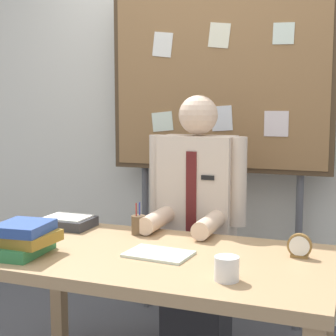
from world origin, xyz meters
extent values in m
cube|color=silver|center=(0.00, 1.25, 1.35)|extent=(6.40, 0.08, 2.70)
cube|color=tan|center=(0.00, 0.00, 0.71)|extent=(1.55, 0.83, 0.05)
cube|color=tan|center=(-0.72, 0.36, 0.34)|extent=(0.07, 0.07, 0.68)
cube|color=tan|center=(0.72, 0.36, 0.34)|extent=(0.07, 0.07, 0.68)
cube|color=#2D2D33|center=(0.00, 0.65, 0.22)|extent=(0.34, 0.30, 0.44)
cube|color=beige|center=(0.00, 0.65, 0.82)|extent=(0.40, 0.22, 0.76)
sphere|color=beige|center=(0.00, 0.65, 1.32)|extent=(0.21, 0.21, 0.21)
cylinder|color=beige|center=(-0.23, 0.63, 0.97)|extent=(0.09, 0.09, 0.47)
cylinder|color=beige|center=(0.23, 0.63, 0.97)|extent=(0.09, 0.09, 0.47)
cylinder|color=beige|center=(-0.14, 0.39, 0.78)|extent=(0.09, 0.30, 0.09)
cylinder|color=beige|center=(0.14, 0.39, 0.78)|extent=(0.09, 0.30, 0.09)
cube|color=#591919|center=(0.00, 0.54, 0.88)|extent=(0.06, 0.01, 0.50)
cube|color=black|center=(0.09, 0.54, 0.99)|extent=(0.07, 0.01, 0.02)
cube|color=#4C3823|center=(0.00, 1.05, 1.52)|extent=(1.38, 0.05, 1.12)
cube|color=olive|center=(0.00, 1.04, 1.52)|extent=(1.32, 0.04, 1.06)
cylinder|color=#59595E|center=(-0.50, 1.08, 0.50)|extent=(0.04, 0.04, 0.99)
cylinder|color=#59595E|center=(0.50, 1.08, 0.50)|extent=(0.04, 0.04, 0.99)
cube|color=silver|center=(0.39, 1.02, 1.77)|extent=(0.12, 0.00, 0.12)
cube|color=white|center=(-0.35, 1.02, 1.74)|extent=(0.14, 0.00, 0.16)
cube|color=silver|center=(0.36, 1.02, 1.26)|extent=(0.14, 0.00, 0.15)
cube|color=#F4EFCC|center=(0.01, 1.02, 1.78)|extent=(0.14, 0.00, 0.16)
cube|color=white|center=(0.03, 1.02, 1.29)|extent=(0.14, 0.00, 0.16)
cube|color=silver|center=(-0.35, 1.02, 1.27)|extent=(0.15, 0.00, 0.13)
cube|color=#337F47|center=(-0.51, -0.22, 0.76)|extent=(0.18, 0.28, 0.05)
cube|color=olive|center=(-0.49, -0.21, 0.81)|extent=(0.22, 0.23, 0.05)
cube|color=#2D4C99|center=(-0.50, -0.22, 0.85)|extent=(0.22, 0.24, 0.04)
cube|color=silver|center=(0.04, -0.02, 0.74)|extent=(0.29, 0.21, 0.01)
cylinder|color=olive|center=(0.61, 0.16, 0.78)|extent=(0.10, 0.02, 0.10)
cylinder|color=white|center=(0.61, 0.15, 0.78)|extent=(0.08, 0.00, 0.08)
cube|color=olive|center=(0.61, 0.16, 0.74)|extent=(0.07, 0.04, 0.01)
cylinder|color=white|center=(0.39, -0.22, 0.78)|extent=(0.09, 0.09, 0.09)
cylinder|color=brown|center=(-0.19, 0.27, 0.78)|extent=(0.07, 0.07, 0.09)
cylinder|color=#263399|center=(-0.18, 0.28, 0.82)|extent=(0.01, 0.01, 0.15)
cylinder|color=maroon|center=(-0.19, 0.26, 0.82)|extent=(0.01, 0.01, 0.15)
cylinder|color=gold|center=(-0.19, 0.26, 0.82)|extent=(0.01, 0.01, 0.15)
cube|color=#333338|center=(-0.60, 0.28, 0.76)|extent=(0.26, 0.20, 0.05)
cube|color=white|center=(-0.60, 0.28, 0.79)|extent=(0.22, 0.17, 0.01)
camera|label=1|loc=(0.83, -1.97, 1.37)|focal=54.28mm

